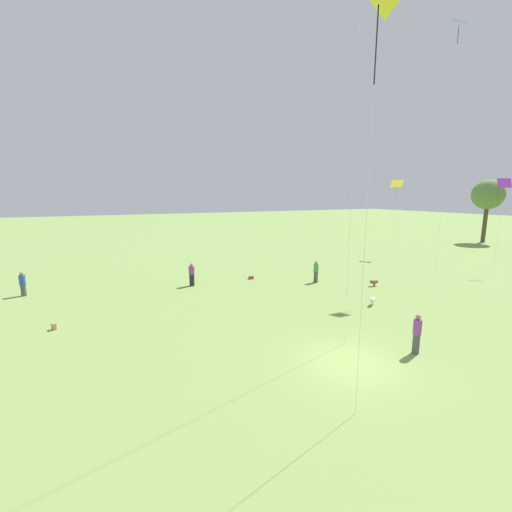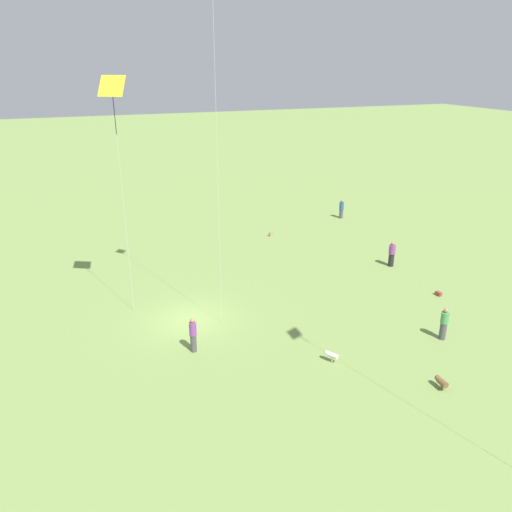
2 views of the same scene
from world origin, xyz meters
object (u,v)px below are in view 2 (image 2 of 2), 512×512
(dog_0, at_px, (441,382))
(picnic_bag_2, at_px, (271,234))
(person_2, at_px, (341,209))
(kite_7, at_px, (112,93))
(person_1, at_px, (193,335))
(person_0, at_px, (444,324))
(picnic_bag_0, at_px, (438,294))
(dog_1, at_px, (331,355))
(person_4, at_px, (392,254))

(dog_0, relative_size, picnic_bag_2, 1.98)
(person_2, xyz_separation_m, kite_7, (20.77, 11.94, 11.29))
(dog_0, bearing_deg, person_1, 144.18)
(person_0, xyz_separation_m, picnic_bag_0, (-3.37, -4.30, -0.77))
(dog_1, bearing_deg, kite_7, 101.13)
(person_2, height_order, picnic_bag_0, person_2)
(dog_0, distance_m, dog_1, 5.07)
(person_0, relative_size, picnic_bag_2, 5.14)
(person_2, distance_m, person_4, 11.84)
(person_1, bearing_deg, kite_7, -160.74)
(picnic_bag_0, xyz_separation_m, picnic_bag_2, (5.40, -14.25, 0.05))
(person_1, distance_m, dog_1, 6.87)
(dog_1, height_order, picnic_bag_0, dog_1)
(kite_7, distance_m, picnic_bag_2, 19.85)
(dog_0, bearing_deg, person_2, 69.84)
(person_2, xyz_separation_m, dog_0, (9.05, 24.40, -0.53))
(person_1, relative_size, dog_1, 2.70)
(person_1, height_order, dog_0, person_1)
(person_2, relative_size, dog_0, 2.54)
(person_1, bearing_deg, dog_0, 51.69)
(person_1, height_order, dog_1, person_1)
(person_4, bearing_deg, person_0, 106.59)
(picnic_bag_2, bearing_deg, dog_1, 76.28)
(person_0, height_order, kite_7, kite_7)
(person_4, height_order, picnic_bag_2, person_4)
(dog_0, bearing_deg, person_4, 63.63)
(person_0, height_order, person_2, person_0)
(person_2, xyz_separation_m, picnic_bag_2, (8.12, 2.43, -0.69))
(person_4, relative_size, picnic_bag_0, 4.38)
(kite_7, bearing_deg, dog_1, 24.84)
(person_0, height_order, dog_1, person_0)
(person_1, xyz_separation_m, person_2, (-18.59, -17.46, -0.07))
(picnic_bag_0, relative_size, picnic_bag_2, 1.20)
(person_4, bearing_deg, dog_1, 79.47)
(person_1, relative_size, picnic_bag_0, 4.46)
(kite_7, height_order, picnic_bag_0, kite_7)
(person_0, relative_size, person_1, 0.96)
(person_0, distance_m, picnic_bag_0, 5.52)
(dog_0, xyz_separation_m, picnic_bag_0, (-6.34, -7.71, -0.22))
(picnic_bag_0, distance_m, picnic_bag_2, 15.24)
(dog_0, xyz_separation_m, dog_1, (3.54, -3.63, 0.03))
(person_2, distance_m, picnic_bag_0, 16.92)
(person_1, xyz_separation_m, kite_7, (2.18, -5.52, 11.22))
(picnic_bag_0, bearing_deg, dog_0, 50.58)
(person_1, distance_m, person_2, 25.51)
(person_1, bearing_deg, dog_1, 58.87)
(person_4, distance_m, dog_1, 13.59)
(person_0, bearing_deg, person_4, 10.68)
(person_2, relative_size, picnic_bag_0, 4.21)
(dog_1, bearing_deg, person_1, 119.47)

